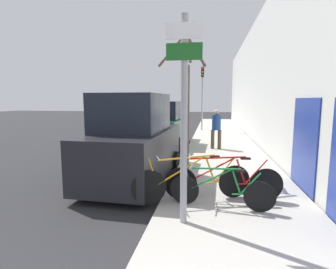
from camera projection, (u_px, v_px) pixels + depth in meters
ground_plane at (164, 152)px, 11.59m from camera, size 80.00×80.00×0.00m
sidewalk_curb at (221, 142)px, 13.90m from camera, size 3.20×32.00×0.15m
building_facade at (259, 81)px, 13.13m from camera, size 0.23×32.00×6.50m
signpost at (184, 114)px, 4.36m from camera, size 0.60×0.14×3.50m
bicycle_0 at (221, 190)px, 5.18m from camera, size 2.06×0.44×0.83m
bicycle_1 at (193, 182)px, 5.53m from camera, size 2.44×1.00×0.99m
bicycle_2 at (223, 181)px, 5.57m from camera, size 2.50×0.47×0.97m
parked_car_0 at (134, 143)px, 7.34m from camera, size 2.17×4.29×2.45m
parked_car_1 at (164, 126)px, 12.71m from camera, size 2.05×4.37×2.22m
pedestrian_near at (216, 126)px, 11.43m from camera, size 0.45×0.38×1.72m
street_tree at (186, 107)px, 7.45m from camera, size 1.40×1.63×4.15m
traffic_light at (202, 89)px, 18.33m from camera, size 0.20×0.30×4.50m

